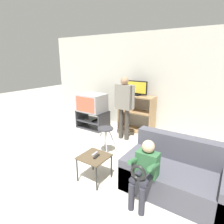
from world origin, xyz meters
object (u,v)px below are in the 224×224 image
at_px(tv_stand, 93,119).
at_px(television_flat, 137,89).
at_px(remote_control_black, 96,156).
at_px(remote_control_white, 95,154).
at_px(television_main, 92,103).
at_px(media_shelf, 136,113).
at_px(snack_table, 94,159).
at_px(person_seated_child, 145,168).
at_px(couch, 178,175).
at_px(person_standing_adult, 124,102).
at_px(folding_stool, 106,133).

height_order(tv_stand, television_flat, television_flat).
distance_m(remote_control_black, remote_control_white, 0.09).
bearing_deg(remote_control_black, television_main, 123.26).
xyz_separation_m(tv_stand, media_shelf, (1.13, 0.50, 0.26)).
height_order(media_shelf, remote_control_black, media_shelf).
distance_m(tv_stand, media_shelf, 1.26).
xyz_separation_m(media_shelf, snack_table, (0.43, -2.36, -0.13)).
bearing_deg(snack_table, television_flat, 100.86).
bearing_deg(person_seated_child, tv_stand, 142.38).
xyz_separation_m(couch, person_seated_child, (-0.33, -0.49, 0.27)).
height_order(television_main, couch, television_main).
height_order(remote_control_black, person_standing_adult, person_standing_adult).
bearing_deg(television_main, television_flat, 24.98).
bearing_deg(television_flat, media_shelf, -45.57).
height_order(person_standing_adult, person_seated_child, person_standing_adult).
xyz_separation_m(tv_stand, couch, (2.77, -1.39, 0.02)).
distance_m(remote_control_white, person_standing_adult, 1.75).
distance_m(folding_stool, couch, 1.61).
distance_m(television_main, person_seated_child, 3.11).
relative_size(media_shelf, person_seated_child, 1.09).
distance_m(folding_stool, remote_control_black, 0.90).
height_order(tv_stand, snack_table, tv_stand).
bearing_deg(couch, remote_control_black, -157.92).
height_order(folding_stool, couch, couch).
relative_size(folding_stool, snack_table, 1.31).
distance_m(tv_stand, person_standing_adult, 1.34).
distance_m(media_shelf, person_seated_child, 2.72).
distance_m(media_shelf, folding_stool, 1.56).
distance_m(remote_control_black, person_seated_child, 0.84).
bearing_deg(person_standing_adult, person_seated_child, -52.51).
relative_size(tv_stand, couch, 0.56).
bearing_deg(folding_stool, media_shelf, 92.96).
relative_size(remote_control_black, remote_control_white, 1.00).
relative_size(remote_control_black, person_standing_adult, 0.09).
xyz_separation_m(remote_control_black, couch, (1.16, 0.47, -0.17)).
height_order(tv_stand, folding_stool, folding_stool).
bearing_deg(television_main, couch, -26.63).
height_order(television_main, television_flat, television_flat).
bearing_deg(remote_control_white, television_flat, 95.72).
distance_m(television_main, snack_table, 2.47).
height_order(tv_stand, remote_control_black, tv_stand).
height_order(folding_stool, snack_table, folding_stool).
relative_size(tv_stand, television_main, 1.18).
distance_m(television_flat, folding_stool, 1.74).
xyz_separation_m(snack_table, person_standing_adult, (-0.43, 1.68, 0.55)).
xyz_separation_m(media_shelf, remote_control_black, (0.48, -2.36, -0.07)).
xyz_separation_m(tv_stand, person_standing_adult, (1.14, -0.18, 0.68)).
xyz_separation_m(snack_table, remote_control_black, (0.05, 0.00, 0.06)).
bearing_deg(couch, television_flat, 131.03).
bearing_deg(media_shelf, television_flat, 134.43).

